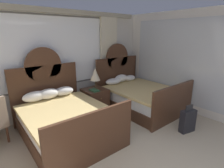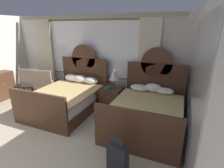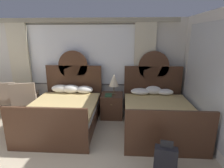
{
  "view_description": "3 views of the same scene",
  "coord_description": "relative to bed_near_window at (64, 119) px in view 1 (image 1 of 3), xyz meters",
  "views": [
    {
      "loc": [
        -1.54,
        -0.71,
        2.1
      ],
      "look_at": [
        1.22,
        2.68,
        0.84
      ],
      "focal_mm": 28.19,
      "sensor_mm": 36.0,
      "label": 1
    },
    {
      "loc": [
        2.74,
        -1.24,
        2.3
      ],
      "look_at": [
        1.2,
        2.48,
        0.98
      ],
      "focal_mm": 27.57,
      "sensor_mm": 36.0,
      "label": 2
    },
    {
      "loc": [
        1.24,
        -1.56,
        2.21
      ],
      "look_at": [
        0.97,
        2.68,
        1.06
      ],
      "focal_mm": 28.7,
      "sensor_mm": 36.0,
      "label": 3
    }
  ],
  "objects": [
    {
      "name": "bed_near_window",
      "position": [
        0.0,
        0.0,
        0.0
      ],
      "size": [
        1.63,
        2.15,
        1.8
      ],
      "color": "#472B1C",
      "rests_on": "ground_plane"
    },
    {
      "name": "suitcase_on_floor",
      "position": [
        2.14,
        -1.58,
        -0.11
      ],
      "size": [
        0.38,
        0.23,
        0.63
      ],
      "color": "black",
      "rests_on": "ground_plane"
    },
    {
      "name": "wall_back_window",
      "position": [
        0.2,
        1.2,
        1.06
      ],
      "size": [
        5.97,
        0.22,
        2.7
      ],
      "color": "beige",
      "rests_on": "ground_plane"
    },
    {
      "name": "table_lamp_on_nightstand",
      "position": [
        1.2,
        0.61,
        0.67
      ],
      "size": [
        0.27,
        0.27,
        0.56
      ],
      "color": "brown",
      "rests_on": "nightstand_between_beds"
    },
    {
      "name": "book_on_nightstand",
      "position": [
        1.07,
        0.45,
        0.29
      ],
      "size": [
        0.18,
        0.26,
        0.03
      ],
      "color": "#285133",
      "rests_on": "nightstand_between_beds"
    },
    {
      "name": "nightstand_between_beds",
      "position": [
        1.15,
        0.57,
        -0.05
      ],
      "size": [
        0.59,
        0.62,
        0.65
      ],
      "color": "#472B1C",
      "rests_on": "ground_plane"
    },
    {
      "name": "bed_near_mirror",
      "position": [
        2.3,
        -0.01,
        -0.0
      ],
      "size": [
        1.63,
        2.15,
        1.8
      ],
      "color": "#472B1C",
      "rests_on": "ground_plane"
    },
    {
      "name": "wall_right_mirror",
      "position": [
        3.22,
        -0.94,
        0.98
      ],
      "size": [
        0.08,
        4.31,
        2.7
      ],
      "color": "beige",
      "rests_on": "ground_plane"
    }
  ]
}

